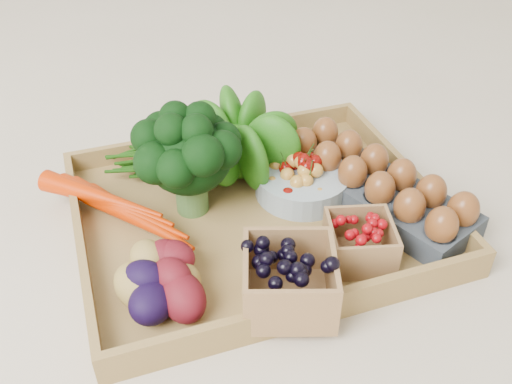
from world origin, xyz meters
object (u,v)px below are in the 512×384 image
object	(u,v)px
egg_carton	(374,191)
cherry_bowl	(302,182)
tray	(256,218)
broccoli	(190,175)

from	to	relation	value
egg_carton	cherry_bowl	bearing A→B (deg)	127.77
tray	broccoli	distance (m)	0.13
broccoli	egg_carton	world-z (taller)	broccoli
cherry_bowl	egg_carton	distance (m)	0.12
broccoli	egg_carton	bearing A→B (deg)	-15.15
cherry_bowl	egg_carton	world-z (taller)	cherry_bowl
tray	egg_carton	world-z (taller)	egg_carton
tray	cherry_bowl	size ratio (longest dim) A/B	3.54
tray	cherry_bowl	world-z (taller)	cherry_bowl
broccoli	egg_carton	xyz separation A→B (m)	(0.28, -0.08, -0.05)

